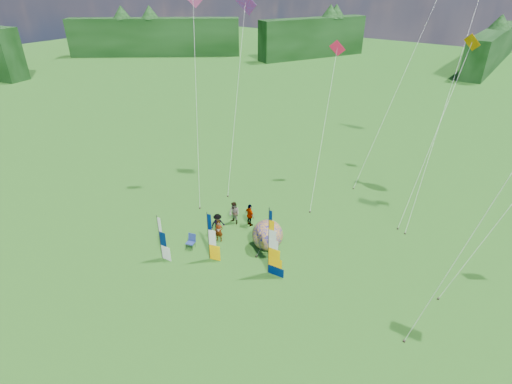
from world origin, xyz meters
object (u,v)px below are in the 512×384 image
Objects in this scene: side_banner_far at (160,238)px; spectator_c at (218,224)px; spectator_a at (219,231)px; feather_banner_main at (269,243)px; spectator_d at (250,215)px; bol_inflatable at (267,235)px; spectator_b at (234,213)px; side_banner_left at (208,237)px; camp_chair at (191,242)px; kite_whale at (447,100)px.

spectator_c is (1.22, 4.55, -0.83)m from side_banner_far.
feather_banner_main is at bearing -28.75° from spectator_a.
bol_inflatable is at bearing 169.59° from spectator_d.
spectator_a is 0.91× the size of spectator_b.
side_banner_left is 3.20m from spectator_c.
spectator_a is (1.88, 3.93, -0.84)m from side_banner_far.
spectator_a reaches higher than camp_chair.
spectator_b is 4.44m from camp_chair.
side_banner_left is at bearing -20.20° from camp_chair.
spectator_a is 2.56m from spectator_b.
feather_banner_main reaches higher than spectator_c.
spectator_b is at bearing 24.85° from spectator_c.
side_banner_far reaches higher than spectator_d.
spectator_d is (-2.78, 1.59, -0.18)m from bol_inflatable.
spectator_d is 17.55m from kite_whale.
feather_banner_main is 2.18× the size of bol_inflatable.
bol_inflatable is 4.12m from spectator_c.
bol_inflatable is 3.67m from spectator_a.
feather_banner_main is 1.32× the size of side_banner_left.
side_banner_far is 23.78m from kite_whale.
bol_inflatable is 17.26m from kite_whale.
side_banner_left is 1.09× the size of side_banner_far.
spectator_b is 1.00× the size of spectator_d.
spectator_b is at bearing 66.71° from camp_chair.
feather_banner_main is at bearing 18.38° from side_banner_far.
side_banner_left reaches higher than spectator_a.
spectator_b is 18.56m from kite_whale.
bol_inflatable is 1.28× the size of spectator_c.
spectator_d is 0.10× the size of kite_whale.
spectator_b is at bearing 164.49° from bol_inflatable.
side_banner_left is (-4.12, -1.20, -0.59)m from feather_banner_main.
spectator_a is at bearing 164.82° from feather_banner_main.
spectator_b reaches higher than spectator_c.
bol_inflatable is 0.12× the size of kite_whale.
camp_chair is at bearing -161.59° from spectator_c.
feather_banner_main is at bearing -76.55° from spectator_c.
side_banner_far is 1.80× the size of spectator_d.
feather_banner_main is 7.57m from side_banner_far.
feather_banner_main reaches higher than spectator_a.
spectator_b reaches higher than spectator_d.
side_banner_left is at bearing -122.26° from spectator_c.
spectator_a is 1.59× the size of camp_chair.
bol_inflatable is 1.30× the size of spectator_a.
spectator_d reaches higher than spectator_c.
side_banner_far is 7.39m from spectator_d.
camp_chair is (-1.07, -1.90, -0.32)m from spectator_a.
bol_inflatable is at bearing 39.40° from side_banner_far.
spectator_c is 0.93× the size of spectator_d.
feather_banner_main is 0.27× the size of kite_whale.
side_banner_far reaches higher than camp_chair.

